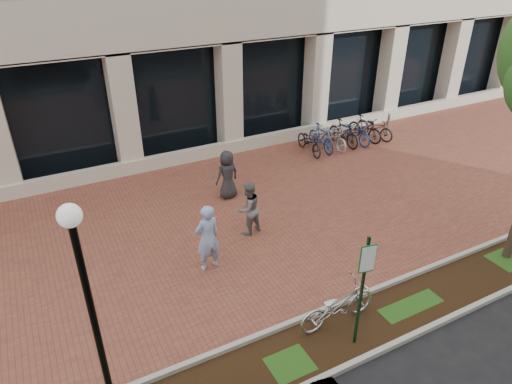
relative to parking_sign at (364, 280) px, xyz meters
name	(u,v)px	position (x,y,z in m)	size (l,w,h in m)	color
ground	(238,218)	(-0.05, 5.54, -1.69)	(120.00, 120.00, 0.00)	black
brick_plaza	(238,218)	(-0.05, 5.54, -1.68)	(40.00, 9.00, 0.01)	brown
planting_strip	(344,334)	(-0.05, 0.29, -1.68)	(40.00, 1.50, 0.01)	black
curb_plaza_side	(324,310)	(-0.05, 1.04, -1.63)	(40.00, 0.12, 0.12)	#A5A59B
curb_street_side	(367,357)	(-0.05, -0.46, -1.63)	(40.00, 0.12, 0.12)	#A5A59B
parking_sign	(364,280)	(0.00, 0.00, 0.00)	(0.34, 0.07, 2.68)	#133418
lamppost	(90,304)	(-4.80, 0.94, 0.68)	(0.36, 0.36, 4.18)	black
locked_bicycle	(338,305)	(0.00, 0.66, -1.18)	(0.67, 1.91, 1.00)	silver
pedestrian_left	(208,238)	(-1.74, 3.74, -0.77)	(0.67, 0.44, 1.84)	#92A8DA
pedestrian_mid	(248,208)	(-0.12, 4.72, -0.88)	(0.78, 0.61, 1.61)	slate
pedestrian_right	(227,175)	(0.23, 6.89, -0.88)	(0.79, 0.51, 1.62)	#25262A
bollard	(388,123)	(8.69, 8.79, -1.20)	(0.12, 0.12, 0.95)	silver
bike_rack_cluster	(343,134)	(6.20, 8.65, -1.19)	(4.20, 1.89, 1.05)	black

